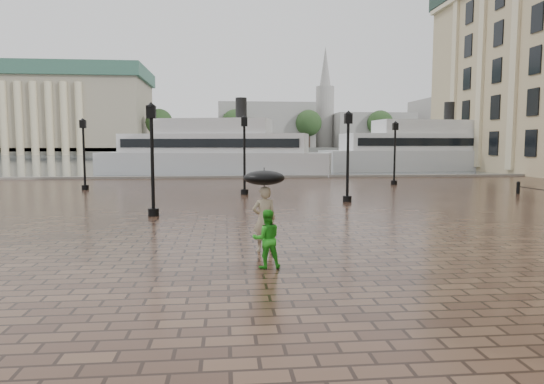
{
  "coord_description": "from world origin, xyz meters",
  "views": [
    {
      "loc": [
        -3.11,
        -9.74,
        2.86
      ],
      "look_at": [
        -1.66,
        5.13,
        1.4
      ],
      "focal_mm": 32.0,
      "sensor_mm": 36.0,
      "label": 1
    }
  ],
  "objects_px": {
    "street_lamps": "(252,154)",
    "adult_pedestrian": "(264,219)",
    "ferry_near": "(214,152)",
    "child_pedestrian": "(267,239)",
    "ferry_far": "(425,150)"
  },
  "relations": [
    {
      "from": "street_lamps",
      "to": "ferry_far",
      "type": "bearing_deg",
      "value": 50.33
    },
    {
      "from": "ferry_far",
      "to": "ferry_near",
      "type": "bearing_deg",
      "value": -171.11
    },
    {
      "from": "street_lamps",
      "to": "ferry_near",
      "type": "height_order",
      "value": "ferry_near"
    },
    {
      "from": "street_lamps",
      "to": "ferry_far",
      "type": "height_order",
      "value": "ferry_far"
    },
    {
      "from": "adult_pedestrian",
      "to": "child_pedestrian",
      "type": "height_order",
      "value": "adult_pedestrian"
    },
    {
      "from": "ferry_near",
      "to": "child_pedestrian",
      "type": "bearing_deg",
      "value": -72.44
    },
    {
      "from": "adult_pedestrian",
      "to": "ferry_far",
      "type": "bearing_deg",
      "value": -123.71
    },
    {
      "from": "street_lamps",
      "to": "ferry_near",
      "type": "xyz_separation_m",
      "value": [
        -2.5,
        19.4,
        -0.15
      ]
    },
    {
      "from": "child_pedestrian",
      "to": "adult_pedestrian",
      "type": "bearing_deg",
      "value": -98.68
    },
    {
      "from": "street_lamps",
      "to": "adult_pedestrian",
      "type": "relative_size",
      "value": 12.2
    },
    {
      "from": "adult_pedestrian",
      "to": "child_pedestrian",
      "type": "xyz_separation_m",
      "value": [
        -0.09,
        -1.73,
        -0.19
      ]
    },
    {
      "from": "adult_pedestrian",
      "to": "street_lamps",
      "type": "bearing_deg",
      "value": -97.37
    },
    {
      "from": "ferry_near",
      "to": "ferry_far",
      "type": "relative_size",
      "value": 0.96
    },
    {
      "from": "ferry_near",
      "to": "ferry_far",
      "type": "xyz_separation_m",
      "value": [
        23.29,
        5.67,
        0.11
      ]
    },
    {
      "from": "street_lamps",
      "to": "adult_pedestrian",
      "type": "distance_m",
      "value": 14.65
    }
  ]
}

